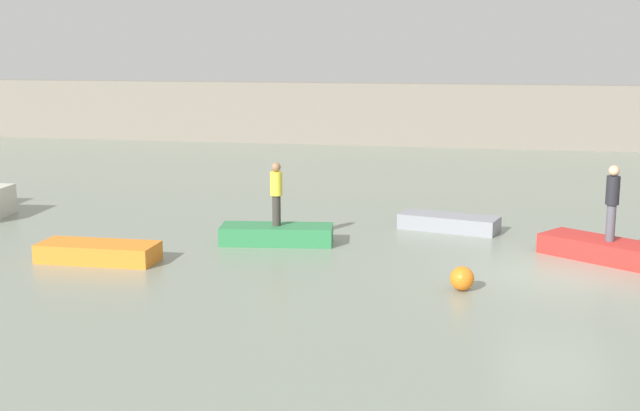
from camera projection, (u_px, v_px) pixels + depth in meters
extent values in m
plane|color=gray|center=(558.00, 275.00, 19.14)|extent=(120.00, 120.00, 0.00)
cube|color=gray|center=(526.00, 117.00, 42.23)|extent=(80.00, 1.20, 3.20)
cube|color=orange|center=(98.00, 252.00, 20.33)|extent=(2.88, 1.15, 0.45)
cube|color=#2D7F47|center=(277.00, 234.00, 22.16)|extent=(3.05, 1.44, 0.49)
cube|color=gray|center=(449.00, 223.00, 23.75)|extent=(2.91, 1.64, 0.43)
cube|color=red|center=(609.00, 251.00, 20.41)|extent=(3.38, 2.84, 0.49)
cylinder|color=#38332D|center=(277.00, 210.00, 22.04)|extent=(0.22, 0.22, 0.80)
cylinder|color=yellow|center=(276.00, 184.00, 21.90)|extent=(0.32, 0.32, 0.62)
sphere|color=#936B4C|center=(276.00, 167.00, 21.82)|extent=(0.24, 0.24, 0.24)
cylinder|color=#4C4C56|center=(611.00, 223.00, 20.28)|extent=(0.22, 0.22, 0.90)
cylinder|color=black|center=(613.00, 190.00, 20.13)|extent=(0.32, 0.32, 0.69)
sphere|color=tan|center=(614.00, 171.00, 20.04)|extent=(0.26, 0.26, 0.26)
sphere|color=orange|center=(462.00, 278.00, 17.92)|extent=(0.52, 0.52, 0.52)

